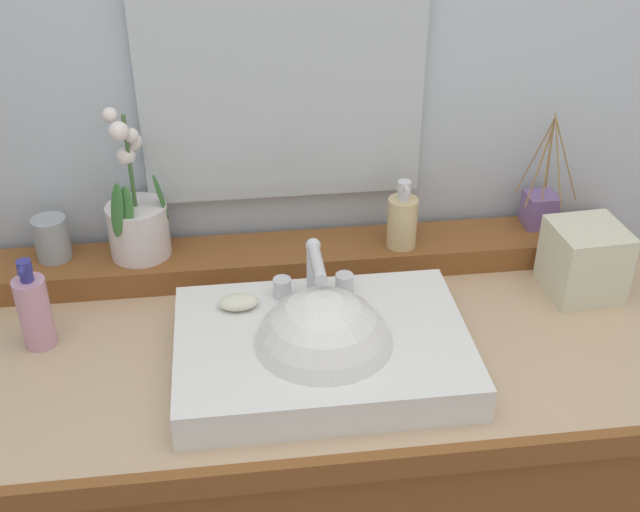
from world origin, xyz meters
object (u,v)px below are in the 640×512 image
(potted_plant, at_px, (137,219))
(soap_dispenser, at_px, (402,220))
(soap_bar, at_px, (238,302))
(reed_diffuser, at_px, (540,207))
(tissue_box, at_px, (584,260))
(sink_basin, at_px, (323,354))
(lotion_bottle, at_px, (34,310))
(tumbler_cup, at_px, (52,238))

(potted_plant, relative_size, soap_dispenser, 2.15)
(soap_bar, distance_m, soap_dispenser, 0.38)
(soap_dispenser, distance_m, reed_diffuser, 0.30)
(tissue_box, bearing_deg, soap_bar, -174.23)
(sink_basin, distance_m, soap_dispenser, 0.36)
(tissue_box, bearing_deg, sink_basin, -161.93)
(sink_basin, height_order, reed_diffuser, reed_diffuser)
(sink_basin, distance_m, lotion_bottle, 0.50)
(reed_diffuser, distance_m, lotion_bottle, 0.99)
(soap_bar, height_order, soap_dispenser, soap_dispenser)
(sink_basin, height_order, lotion_bottle, sink_basin)
(soap_bar, distance_m, tumbler_cup, 0.41)
(reed_diffuser, height_order, tissue_box, reed_diffuser)
(sink_basin, distance_m, tissue_box, 0.55)
(tissue_box, bearing_deg, reed_diffuser, 98.91)
(sink_basin, bearing_deg, soap_dispenser, 56.62)
(reed_diffuser, bearing_deg, potted_plant, -179.10)
(lotion_bottle, distance_m, tissue_box, 1.00)
(potted_plant, distance_m, lotion_bottle, 0.26)
(soap_dispenser, distance_m, tissue_box, 0.35)
(sink_basin, relative_size, tissue_box, 3.50)
(soap_dispenser, bearing_deg, tissue_box, -21.24)
(soap_dispenser, distance_m, lotion_bottle, 0.69)
(soap_dispenser, relative_size, tumbler_cup, 1.64)
(soap_dispenser, xyz_separation_m, reed_diffuser, (0.30, 0.04, -0.02))
(potted_plant, bearing_deg, reed_diffuser, 0.90)
(sink_basin, xyz_separation_m, reed_diffuser, (0.49, 0.34, 0.06))
(lotion_bottle, height_order, tissue_box, lotion_bottle)
(sink_basin, xyz_separation_m, tissue_box, (0.52, 0.17, 0.04))
(soap_bar, xyz_separation_m, lotion_bottle, (-0.35, 0.03, -0.01))
(tissue_box, bearing_deg, soap_dispenser, 158.76)
(soap_bar, distance_m, lotion_bottle, 0.35)
(sink_basin, bearing_deg, lotion_bottle, 164.80)
(sink_basin, xyz_separation_m, soap_dispenser, (0.19, 0.30, 0.08))
(soap_bar, bearing_deg, potted_plant, 128.84)
(tumbler_cup, bearing_deg, potted_plant, -2.18)
(reed_diffuser, bearing_deg, soap_bar, -159.31)
(tumbler_cup, height_order, tissue_box, same)
(sink_basin, xyz_separation_m, soap_bar, (-0.13, 0.10, 0.05))
(sink_basin, distance_m, tumbler_cup, 0.59)
(tumbler_cup, bearing_deg, reed_diffuser, 0.38)
(soap_dispenser, bearing_deg, lotion_bottle, -166.26)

